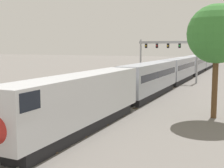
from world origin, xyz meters
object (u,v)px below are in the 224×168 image
object	(u,v)px
stop_sign	(1,99)
signal_gantry	(168,51)
trackside_tree_left	(217,34)
passenger_train	(189,66)

from	to	relation	value
stop_sign	signal_gantry	bearing A→B (deg)	78.29
signal_gantry	stop_sign	size ratio (longest dim) A/B	4.20
stop_sign	trackside_tree_left	distance (m)	22.35
stop_sign	trackside_tree_left	xyz separation A→B (m)	(19.69, 8.42, 6.42)
passenger_train	trackside_tree_left	distance (m)	41.73
trackside_tree_left	signal_gantry	bearing A→B (deg)	112.40
trackside_tree_left	passenger_train	bearing A→B (deg)	103.55
passenger_train	stop_sign	world-z (taller)	passenger_train
passenger_train	signal_gantry	xyz separation A→B (m)	(-2.25, -11.23, 3.65)
signal_gantry	trackside_tree_left	size ratio (longest dim) A/B	1.08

